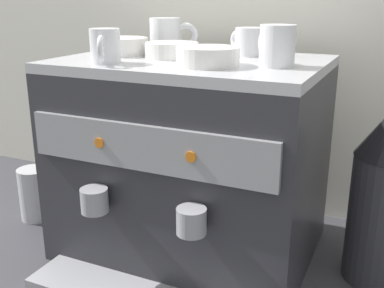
{
  "coord_description": "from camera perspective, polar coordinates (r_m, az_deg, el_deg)",
  "views": [
    {
      "loc": [
        0.43,
        -0.93,
        0.59
      ],
      "look_at": [
        0.0,
        0.0,
        0.26
      ],
      "focal_mm": 43.78,
      "sensor_mm": 36.0,
      "label": 1
    }
  ],
  "objects": [
    {
      "name": "ceramic_bowl_0",
      "position": [
        0.93,
        1.95,
        10.57
      ],
      "size": [
        0.12,
        0.12,
        0.04
      ],
      "color": "white",
      "rests_on": "espresso_machine"
    },
    {
      "name": "ceramic_cup_1",
      "position": [
        1.17,
        -3.05,
        13.15
      ],
      "size": [
        0.12,
        0.07,
        0.08
      ],
      "color": "white",
      "rests_on": "espresso_machine"
    },
    {
      "name": "ceramic_cup_2",
      "position": [
        1.1,
        6.95,
        12.28
      ],
      "size": [
        0.1,
        0.08,
        0.06
      ],
      "color": "white",
      "rests_on": "espresso_machine"
    },
    {
      "name": "ceramic_bowl_1",
      "position": [
        1.12,
        -8.66,
        11.65
      ],
      "size": [
        0.13,
        0.13,
        0.04
      ],
      "color": "white",
      "rests_on": "espresso_machine"
    },
    {
      "name": "ceramic_bowl_2",
      "position": [
        1.06,
        -2.49,
        11.32
      ],
      "size": [
        0.12,
        0.12,
        0.03
      ],
      "color": "white",
      "rests_on": "espresso_machine"
    },
    {
      "name": "milk_pitcher",
      "position": [
        1.35,
        -18.58,
        -5.76
      ],
      "size": [
        0.08,
        0.08,
        0.14
      ],
      "primitive_type": "cylinder",
      "color": "#B7B7BC",
      "rests_on": "ground_plane"
    },
    {
      "name": "tiled_backsplash_wall",
      "position": [
        1.32,
        5.93,
        14.27
      ],
      "size": [
        2.8,
        0.03,
        1.02
      ],
      "primitive_type": "cube",
      "color": "silver",
      "rests_on": "ground_plane"
    },
    {
      "name": "espresso_machine",
      "position": [
        1.09,
        -0.1,
        -1.82
      ],
      "size": [
        0.57,
        0.52,
        0.46
      ],
      "color": "#2D2D33",
      "rests_on": "ground_plane"
    },
    {
      "name": "ceramic_cup_0",
      "position": [
        0.98,
        -10.57,
        11.63
      ],
      "size": [
        0.06,
        0.09,
        0.07
      ],
      "color": "white",
      "rests_on": "espresso_machine"
    },
    {
      "name": "ground_plane",
      "position": [
        1.18,
        -0.0,
        -12.12
      ],
      "size": [
        4.0,
        4.0,
        0.0
      ],
      "primitive_type": "plane",
      "color": "#38383D"
    },
    {
      "name": "ceramic_cup_3",
      "position": [
        0.93,
        10.21,
        11.71
      ],
      "size": [
        0.09,
        0.09,
        0.08
      ],
      "color": "white",
      "rests_on": "espresso_machine"
    }
  ]
}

